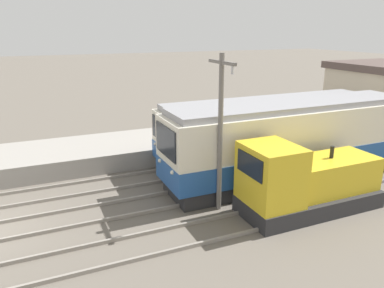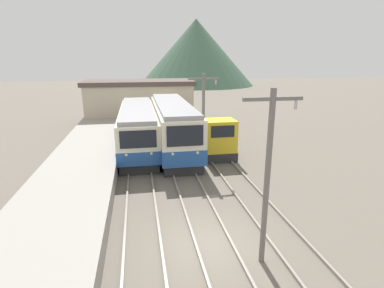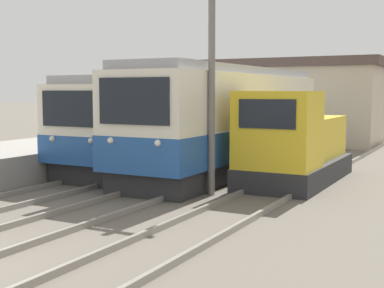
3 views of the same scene
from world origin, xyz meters
The scene contains 12 objects.
ground_plane centered at (0.00, 0.00, 0.00)m, with size 200.00×200.00×0.00m, color #665E54.
platform_left centered at (-6.25, 0.00, 0.49)m, with size 4.50×54.00×0.99m, color gray.
track_left centered at (-2.60, 0.00, 0.07)m, with size 1.54×60.00×0.14m.
track_center centered at (0.20, 0.00, 0.07)m, with size 1.54×60.00×0.14m.
track_right centered at (3.20, 0.00, 0.07)m, with size 1.54×60.00×0.14m.
commuter_train_left centered at (-2.60, 14.18, 1.63)m, with size 2.84×13.04×3.49m.
commuter_train_center centered at (0.20, 13.46, 1.79)m, with size 2.84×13.03×3.87m.
shunting_locomotive centered at (3.20, 11.83, 1.21)m, with size 2.40×5.96×3.00m.
catenary_mast_near centered at (1.71, -1.42, 3.48)m, with size 2.00×0.20×6.33m.
catenary_mast_mid centered at (1.71, 8.74, 3.48)m, with size 2.00×0.20×6.33m.
station_building centered at (-2.28, 26.00, 2.43)m, with size 12.60×6.30×4.81m.
mountain_backdrop centered at (14.40, 76.52, 8.99)m, with size 32.70×32.70×17.99m.
Camera 2 is at (-2.52, -10.29, 7.18)m, focal length 28.00 mm.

